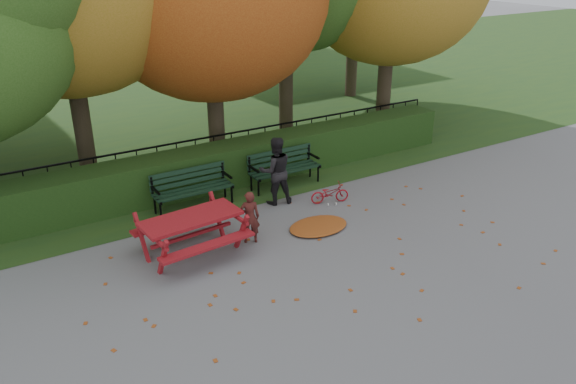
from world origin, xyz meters
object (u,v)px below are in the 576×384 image
bench_right (283,165)px  picnic_table (191,225)px  bench_left (191,185)px  adult (276,171)px  child (250,217)px  bicycle (330,193)px

bench_right → picnic_table: 3.80m
bench_right → picnic_table: bearing=-148.3°
bench_left → bench_right: same height
bench_left → adult: 1.91m
child → adult: size_ratio=0.69×
bench_left → bicycle: 3.14m
picnic_table → child: size_ratio=1.82×
bench_left → picnic_table: (-0.83, -2.00, 0.10)m
bench_right → bicycle: bearing=-75.7°
picnic_table → bicycle: 3.66m
child → adult: adult is taller
picnic_table → adult: bearing=20.4°
bench_left → picnic_table: 2.16m
adult → bicycle: size_ratio=1.77×
bench_left → bicycle: bearing=-27.7°
bench_right → child: size_ratio=1.64×
picnic_table → bicycle: picnic_table is taller
bench_left → bicycle: bench_left is taller
bicycle → adult: bearing=75.7°
adult → bicycle: bearing=162.1°
child → adult: bearing=-112.9°
adult → bicycle: (1.05, -0.65, -0.56)m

